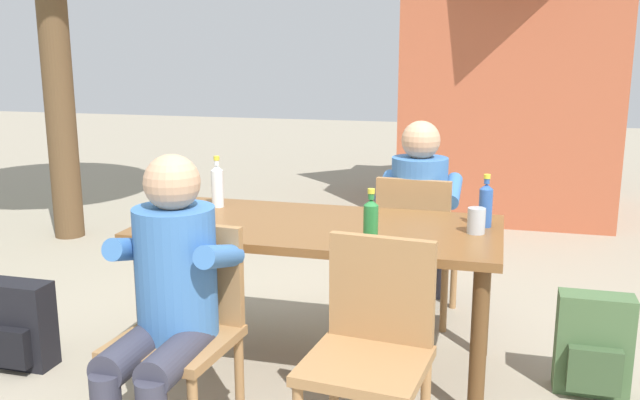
% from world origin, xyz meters
% --- Properties ---
extents(ground_plane, '(24.00, 24.00, 0.00)m').
position_xyz_m(ground_plane, '(0.00, 0.00, 0.00)').
color(ground_plane, gray).
extents(dining_table, '(1.72, 0.84, 0.74)m').
position_xyz_m(dining_table, '(0.00, 0.00, 0.65)').
color(dining_table, brown).
rests_on(dining_table, ground_plane).
extents(chair_near_left, '(0.47, 0.47, 0.87)m').
position_xyz_m(chair_near_left, '(-0.38, -0.72, 0.49)').
color(chair_near_left, '#A37547').
rests_on(chair_near_left, ground_plane).
extents(chair_far_right, '(0.47, 0.47, 0.87)m').
position_xyz_m(chair_far_right, '(0.38, 0.72, 0.49)').
color(chair_far_right, '#A37547').
rests_on(chair_far_right, ground_plane).
extents(chair_near_right, '(0.48, 0.48, 0.87)m').
position_xyz_m(chair_near_right, '(0.40, -0.72, 0.49)').
color(chair_near_right, '#A37547').
rests_on(chair_near_right, ground_plane).
extents(person_in_white_shirt, '(0.47, 0.62, 1.18)m').
position_xyz_m(person_in_white_shirt, '(-0.39, -0.83, 0.66)').
color(person_in_white_shirt, '#3D70B2').
rests_on(person_in_white_shirt, ground_plane).
extents(person_in_plaid_shirt, '(0.47, 0.62, 1.18)m').
position_xyz_m(person_in_plaid_shirt, '(0.39, 0.83, 0.66)').
color(person_in_plaid_shirt, '#3D70B2').
rests_on(person_in_plaid_shirt, ground_plane).
extents(bottle_clear, '(0.06, 0.06, 0.28)m').
position_xyz_m(bottle_clear, '(-0.63, 0.22, 0.86)').
color(bottle_clear, white).
rests_on(bottle_clear, dining_table).
extents(bottle_blue, '(0.06, 0.06, 0.25)m').
position_xyz_m(bottle_blue, '(0.77, 0.16, 0.85)').
color(bottle_blue, '#2D56A3').
rests_on(bottle_blue, dining_table).
extents(bottle_green, '(0.06, 0.06, 0.25)m').
position_xyz_m(bottle_green, '(0.31, -0.32, 0.85)').
color(bottle_green, '#287A38').
rests_on(bottle_green, dining_table).
extents(cup_terracotta, '(0.08, 0.08, 0.09)m').
position_xyz_m(cup_terracotta, '(-0.78, 0.00, 0.78)').
color(cup_terracotta, '#BC6B47').
rests_on(cup_terracotta, dining_table).
extents(cup_steel, '(0.08, 0.08, 0.12)m').
position_xyz_m(cup_steel, '(0.74, 0.02, 0.80)').
color(cup_steel, '#B2B7BC').
rests_on(cup_steel, dining_table).
extents(backpack_by_near_side, '(0.32, 0.21, 0.44)m').
position_xyz_m(backpack_by_near_side, '(-1.45, -0.39, 0.21)').
color(backpack_by_near_side, black).
rests_on(backpack_by_near_side, ground_plane).
extents(backpack_by_far_side, '(0.33, 0.20, 0.48)m').
position_xyz_m(backpack_by_far_side, '(1.29, 0.06, 0.23)').
color(backpack_by_far_side, '#47663D').
rests_on(backpack_by_far_side, ground_plane).
extents(brick_kiosk, '(2.20, 2.08, 2.83)m').
position_xyz_m(brick_kiosk, '(0.87, 3.93, 1.48)').
color(brick_kiosk, '#B25638').
rests_on(brick_kiosk, ground_plane).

